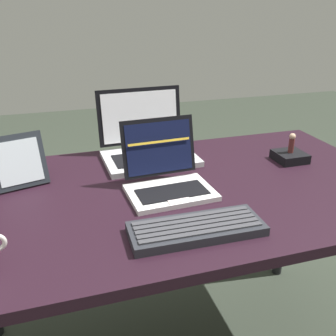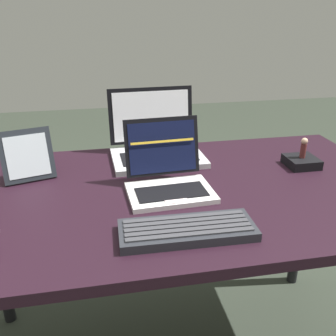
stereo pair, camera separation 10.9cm
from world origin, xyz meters
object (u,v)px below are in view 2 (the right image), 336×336
object	(u,v)px
laptop_front	(168,178)
laptop_rear	(156,145)
external_keyboard	(187,230)
photo_frame	(27,156)
figurine	(304,147)
figurine_stand	(301,162)

from	to	relation	value
laptop_front	laptop_rear	xyz separation A→B (m)	(0.01, 0.28, 0.01)
external_keyboard	laptop_rear	bearing A→B (deg)	89.23
photo_frame	laptop_rear	bearing A→B (deg)	15.16
figurine	external_keyboard	bearing A→B (deg)	-145.30
laptop_front	photo_frame	bearing A→B (deg)	159.11
laptop_front	figurine_stand	size ratio (longest dim) A/B	2.48
photo_frame	figurine_stand	xyz separation A→B (m)	(0.92, -0.07, -0.07)
laptop_rear	figurine	distance (m)	0.52
figurine_stand	figurine	xyz separation A→B (m)	(-0.00, -0.00, 0.05)
laptop_front	figurine	world-z (taller)	laptop_front
external_keyboard	laptop_front	bearing A→B (deg)	90.41
laptop_rear	external_keyboard	world-z (taller)	laptop_rear
photo_frame	figurine	distance (m)	0.92
figurine_stand	figurine	bearing A→B (deg)	-165.96
external_keyboard	figurine	world-z (taller)	figurine
laptop_front	external_keyboard	distance (m)	0.25
external_keyboard	photo_frame	world-z (taller)	photo_frame
external_keyboard	figurine_stand	size ratio (longest dim) A/B	3.23
laptop_front	photo_frame	distance (m)	0.45
external_keyboard	figurine_stand	xyz separation A→B (m)	(0.49, 0.34, 0.00)
photo_frame	figurine_stand	world-z (taller)	photo_frame
laptop_front	figurine	xyz separation A→B (m)	(0.50, 0.10, 0.03)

